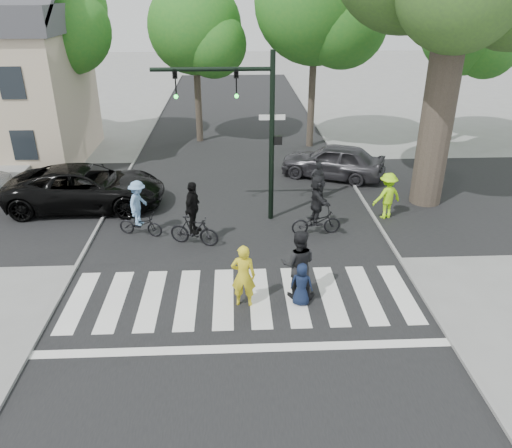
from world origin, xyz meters
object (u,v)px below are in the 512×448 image
at_px(cyclist_left, 139,212).
at_px(cyclist_right, 317,208).
at_px(cyclist_mid, 193,220).
at_px(pedestrian_child, 302,284).
at_px(pedestrian_woman, 243,276).
at_px(pedestrian_adult, 298,264).
at_px(car_suv, 86,187).
at_px(traffic_signal, 247,115).
at_px(car_grey, 333,161).

relative_size(cyclist_left, cyclist_right, 0.91).
bearing_deg(cyclist_mid, cyclist_right, 8.29).
distance_m(pedestrian_child, cyclist_mid, 4.79).
bearing_deg(cyclist_right, pedestrian_woman, -122.00).
xyz_separation_m(pedestrian_adult, cyclist_mid, (-3.06, 3.23, -0.09)).
relative_size(pedestrian_child, car_suv, 0.21).
bearing_deg(pedestrian_woman, car_suv, -43.86).
relative_size(cyclist_mid, cyclist_right, 1.02).
height_order(traffic_signal, cyclist_left, traffic_signal).
bearing_deg(cyclist_mid, cyclist_left, 157.35).
xyz_separation_m(pedestrian_adult, cyclist_left, (-4.96, 4.02, -0.14)).
bearing_deg(pedestrian_child, car_grey, -91.09).
distance_m(cyclist_left, car_suv, 3.55).
relative_size(pedestrian_woman, pedestrian_adult, 0.90).
bearing_deg(cyclist_right, cyclist_left, 178.26).
bearing_deg(car_suv, car_grey, -74.61).
distance_m(cyclist_mid, cyclist_right, 4.22).
bearing_deg(cyclist_right, cyclist_mid, -171.71).
distance_m(pedestrian_child, car_grey, 10.26).
relative_size(pedestrian_woman, cyclist_right, 0.83).
height_order(pedestrian_child, cyclist_left, cyclist_left).
bearing_deg(pedestrian_child, cyclist_mid, -35.24).
bearing_deg(cyclist_left, car_suv, 133.74).
bearing_deg(car_suv, pedestrian_woman, -140.22).
height_order(traffic_signal, pedestrian_woman, traffic_signal).
bearing_deg(cyclist_right, pedestrian_child, -104.13).
bearing_deg(pedestrian_woman, cyclist_right, -116.26).
bearing_deg(car_grey, cyclist_left, -31.58).
xyz_separation_m(pedestrian_woman, pedestrian_adult, (1.50, 0.36, 0.10)).
xyz_separation_m(pedestrian_adult, car_grey, (2.74, 9.50, -0.23)).
xyz_separation_m(pedestrian_child, cyclist_left, (-5.01, 4.42, 0.25)).
bearing_deg(pedestrian_adult, cyclist_left, -30.27).
bearing_deg(car_suv, pedestrian_adult, -132.23).
relative_size(traffic_signal, pedestrian_child, 4.85).
relative_size(car_suv, car_grey, 1.30).
bearing_deg(cyclist_left, traffic_signal, 17.20).
relative_size(traffic_signal, pedestrian_adult, 2.98).
bearing_deg(cyclist_right, car_grey, 74.00).
relative_size(cyclist_mid, car_suv, 0.37).
distance_m(pedestrian_child, pedestrian_adult, 0.56).
relative_size(pedestrian_child, car_grey, 0.27).
bearing_deg(pedestrian_child, pedestrian_woman, 12.73).
height_order(traffic_signal, pedestrian_child, traffic_signal).
relative_size(pedestrian_child, cyclist_mid, 0.56).
bearing_deg(cyclist_mid, pedestrian_woman, -66.56).
height_order(traffic_signal, car_grey, traffic_signal).
bearing_deg(pedestrian_child, cyclist_left, -27.28).
distance_m(pedestrian_woman, pedestrian_child, 1.58).
bearing_deg(pedestrian_child, cyclist_right, -90.01).
distance_m(traffic_signal, pedestrian_woman, 6.31).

